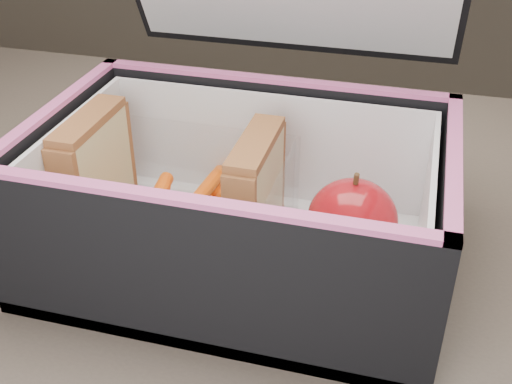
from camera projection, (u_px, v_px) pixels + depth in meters
kitchen_table at (255, 332)px, 0.59m from camera, size 1.20×0.80×0.75m
lunch_bag at (242, 189)px, 0.50m from camera, size 0.32×0.30×0.30m
plastic_tub at (174, 198)px, 0.52m from camera, size 0.18×0.13×0.07m
sandwich_left at (95, 171)px, 0.53m from camera, size 0.02×0.09×0.10m
sandwich_right at (256, 195)px, 0.50m from camera, size 0.02×0.09×0.10m
carrot_sticks at (178, 221)px, 0.53m from camera, size 0.06×0.16×0.03m
paper_napkin at (353, 258)px, 0.51m from camera, size 0.10×0.11×0.01m
red_apple at (352, 220)px, 0.49m from camera, size 0.08×0.08×0.07m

